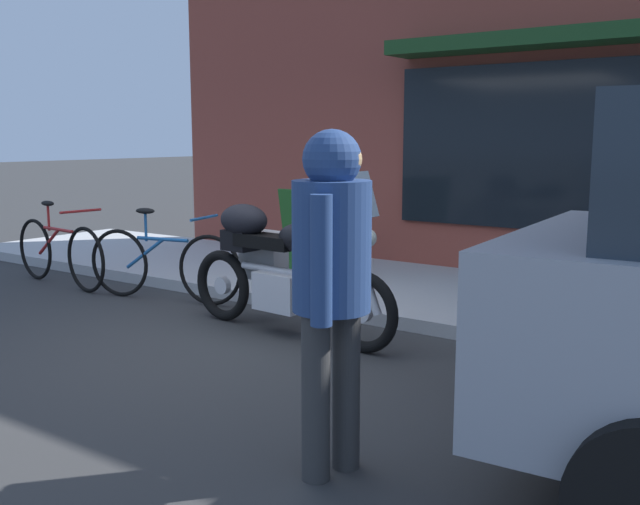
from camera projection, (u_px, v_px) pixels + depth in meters
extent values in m
plane|color=#313131|center=(227.00, 344.00, 5.82)|extent=(80.00, 80.00, 0.00)
torus|color=black|center=(363.00, 312.00, 5.55)|extent=(0.65, 0.14, 0.65)
cylinder|color=silver|center=(363.00, 312.00, 5.55)|extent=(0.16, 0.07, 0.16)
torus|color=black|center=(223.00, 285.00, 6.54)|extent=(0.65, 0.14, 0.65)
cylinder|color=silver|center=(223.00, 285.00, 6.54)|extent=(0.16, 0.07, 0.16)
cube|color=silver|center=(282.00, 291.00, 6.07)|extent=(0.46, 0.33, 0.32)
cylinder|color=silver|center=(287.00, 272.00, 6.01)|extent=(1.03, 0.14, 0.06)
ellipsoid|color=black|center=(305.00, 239.00, 5.84)|extent=(0.54, 0.32, 0.26)
cube|color=black|center=(267.00, 241.00, 6.11)|extent=(0.62, 0.28, 0.11)
cube|color=black|center=(240.00, 240.00, 6.32)|extent=(0.30, 0.24, 0.18)
cylinder|color=silver|center=(363.00, 271.00, 5.50)|extent=(0.35, 0.10, 0.67)
cylinder|color=black|center=(351.00, 218.00, 5.51)|extent=(0.08, 0.62, 0.04)
cube|color=silver|center=(360.00, 195.00, 5.44)|extent=(0.17, 0.33, 0.35)
sphere|color=#EAEACC|center=(368.00, 238.00, 5.44)|extent=(0.14, 0.14, 0.14)
cube|color=#A1A1A1|center=(263.00, 255.00, 6.50)|extent=(0.45, 0.23, 0.44)
cube|color=black|center=(271.00, 253.00, 6.59)|extent=(0.37, 0.04, 0.03)
ellipsoid|color=black|center=(244.00, 220.00, 6.26)|extent=(0.50, 0.35, 0.28)
torus|color=black|center=(210.00, 270.00, 7.10)|extent=(0.70, 0.19, 0.71)
torus|color=black|center=(119.00, 263.00, 7.52)|extent=(0.70, 0.19, 0.71)
cylinder|color=#1E5999|center=(162.00, 239.00, 7.27)|extent=(0.60, 0.17, 0.04)
cylinder|color=#1E5999|center=(145.00, 253.00, 7.38)|extent=(0.47, 0.14, 0.34)
cylinder|color=#1E5999|center=(146.00, 227.00, 7.32)|extent=(0.03, 0.03, 0.30)
ellipsoid|color=black|center=(145.00, 211.00, 7.30)|extent=(0.24, 0.15, 0.06)
cylinder|color=#1E5999|center=(204.00, 218.00, 7.04)|extent=(0.13, 0.47, 0.03)
cylinder|color=#353535|center=(346.00, 388.00, 3.60)|extent=(0.14, 0.14, 0.83)
cylinder|color=#353535|center=(316.00, 398.00, 3.47)|extent=(0.14, 0.14, 0.83)
cylinder|color=navy|center=(332.00, 246.00, 3.42)|extent=(0.50, 0.50, 0.63)
sphere|color=navy|center=(332.00, 159.00, 3.36)|extent=(0.28, 0.28, 0.28)
sphere|color=tan|center=(344.00, 159.00, 3.34)|extent=(0.17, 0.17, 0.17)
cylinder|color=navy|center=(341.00, 246.00, 3.65)|extent=(0.10, 0.10, 0.59)
cylinder|color=navy|center=(321.00, 261.00, 3.20)|extent=(0.10, 0.10, 0.59)
cube|color=#1E511E|center=(304.00, 234.00, 7.82)|extent=(0.55, 0.20, 0.98)
cube|color=#1E511E|center=(315.00, 232.00, 8.00)|extent=(0.55, 0.20, 0.98)
torus|color=black|center=(86.00, 260.00, 7.71)|extent=(0.71, 0.12, 0.71)
torus|color=black|center=(35.00, 249.00, 8.42)|extent=(0.71, 0.12, 0.71)
cylinder|color=#B22323|center=(58.00, 229.00, 8.02)|extent=(0.60, 0.10, 0.04)
cylinder|color=#B22323|center=(49.00, 242.00, 8.19)|extent=(0.47, 0.09, 0.34)
cylinder|color=#B22323|center=(48.00, 217.00, 8.13)|extent=(0.03, 0.03, 0.30)
ellipsoid|color=black|center=(48.00, 203.00, 8.10)|extent=(0.23, 0.12, 0.06)
cylinder|color=#B22323|center=(81.00, 211.00, 7.65)|extent=(0.08, 0.48, 0.03)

